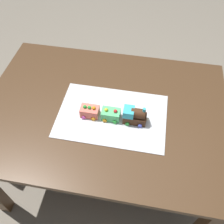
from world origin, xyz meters
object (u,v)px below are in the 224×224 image
object	(u,v)px
cake_car_hopper_mint_green	(111,114)
cake_car_gondola_coral	(90,111)
dining_table	(104,120)
cake_locomotive	(135,116)

from	to	relation	value
cake_car_hopper_mint_green	cake_car_gondola_coral	world-z (taller)	same
dining_table	cake_car_hopper_mint_green	size ratio (longest dim) A/B	14.00
dining_table	cake_locomotive	distance (m)	0.25
cake_car_gondola_coral	cake_locomotive	bearing A→B (deg)	-180.00
cake_locomotive	cake_car_hopper_mint_green	size ratio (longest dim) A/B	1.40
dining_table	cake_locomotive	xyz separation A→B (m)	(-0.18, 0.06, 0.16)
cake_locomotive	cake_car_hopper_mint_green	distance (m)	0.13
cake_locomotive	cake_car_gondola_coral	bearing A→B (deg)	0.00
cake_car_hopper_mint_green	cake_locomotive	bearing A→B (deg)	-180.00
cake_locomotive	cake_car_hopper_mint_green	xyz separation A→B (m)	(0.13, 0.00, -0.02)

